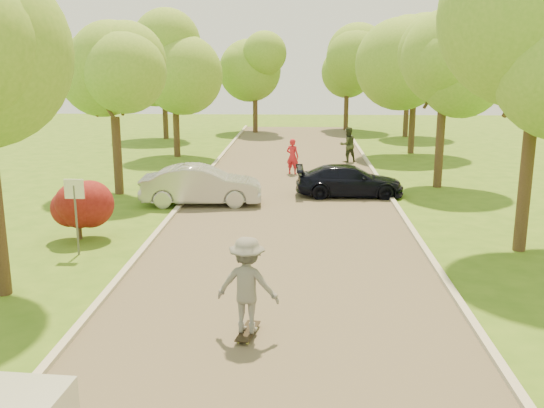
% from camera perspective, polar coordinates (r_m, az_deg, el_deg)
% --- Properties ---
extents(ground, '(100.00, 100.00, 0.00)m').
position_cam_1_polar(ground, '(13.22, 0.58, -10.54)').
color(ground, '#396017').
rests_on(ground, ground).
extents(road, '(8.00, 60.00, 0.01)m').
position_cam_1_polar(road, '(20.79, 1.40, -1.56)').
color(road, '#4C4438').
rests_on(road, ground).
extents(curb_left, '(0.18, 60.00, 0.12)m').
position_cam_1_polar(curb_left, '(21.25, -9.59, -1.27)').
color(curb_left, '#B2AD9E').
rests_on(curb_left, ground).
extents(curb_right, '(0.18, 60.00, 0.12)m').
position_cam_1_polar(curb_right, '(21.08, 12.48, -1.52)').
color(curb_right, '#B2AD9E').
rests_on(curb_right, ground).
extents(street_sign, '(0.55, 0.06, 2.17)m').
position_cam_1_polar(street_sign, '(17.66, -18.05, 0.29)').
color(street_sign, '#59595E').
rests_on(street_sign, ground).
extents(red_shrub, '(1.70, 1.70, 1.95)m').
position_cam_1_polar(red_shrub, '(19.30, -17.80, -0.04)').
color(red_shrub, '#382619').
rests_on(red_shrub, ground).
extents(tree_l_midb, '(4.30, 4.20, 6.62)m').
position_cam_1_polar(tree_l_midb, '(25.16, -14.33, 11.20)').
color(tree_l_midb, '#382619').
rests_on(tree_l_midb, ground).
extents(tree_l_far, '(4.92, 4.80, 7.79)m').
position_cam_1_polar(tree_l_far, '(34.76, -8.87, 13.39)').
color(tree_l_far, '#382619').
rests_on(tree_l_far, ground).
extents(tree_r_midb, '(4.51, 4.40, 7.01)m').
position_cam_1_polar(tree_r_midb, '(26.80, 16.33, 11.81)').
color(tree_r_midb, '#382619').
rests_on(tree_r_midb, ground).
extents(tree_r_far, '(5.33, 5.20, 8.34)m').
position_cam_1_polar(tree_r_far, '(36.72, 13.75, 13.73)').
color(tree_r_far, '#382619').
rests_on(tree_r_far, ground).
extents(tree_bg_a, '(5.12, 5.00, 7.72)m').
position_cam_1_polar(tree_bg_a, '(43.08, -9.92, 13.11)').
color(tree_bg_a, '#382619').
rests_on(tree_bg_a, ground).
extents(tree_bg_b, '(5.12, 5.00, 7.95)m').
position_cam_1_polar(tree_bg_b, '(44.77, 13.06, 13.25)').
color(tree_bg_b, '#382619').
rests_on(tree_bg_b, ground).
extents(tree_bg_c, '(4.92, 4.80, 7.33)m').
position_cam_1_polar(tree_bg_c, '(46.20, -1.34, 12.93)').
color(tree_bg_c, '#382619').
rests_on(tree_bg_c, ground).
extents(tree_bg_d, '(5.12, 5.00, 7.72)m').
position_cam_1_polar(tree_bg_d, '(48.23, 7.39, 13.20)').
color(tree_bg_d, '#382619').
rests_on(tree_bg_d, ground).
extents(silver_sedan, '(4.64, 1.89, 1.50)m').
position_cam_1_polar(silver_sedan, '(23.12, -6.66, 1.77)').
color(silver_sedan, '#A4A5A9').
rests_on(silver_sedan, ground).
extents(dark_sedan, '(4.38, 1.90, 1.25)m').
position_cam_1_polar(dark_sedan, '(24.63, 7.29, 2.18)').
color(dark_sedan, black).
rests_on(dark_sedan, ground).
extents(longboard, '(0.45, 1.02, 0.12)m').
position_cam_1_polar(longboard, '(12.31, -2.29, -11.89)').
color(longboard, black).
rests_on(longboard, ground).
extents(skateboarder, '(1.35, 0.93, 1.93)m').
position_cam_1_polar(skateboarder, '(11.92, -2.33, -7.61)').
color(skateboarder, slate).
rests_on(skateboarder, longboard).
extents(person_striped, '(0.74, 0.63, 1.71)m').
position_cam_1_polar(person_striped, '(29.22, 1.94, 4.49)').
color(person_striped, red).
rests_on(person_striped, ground).
extents(person_olive, '(1.13, 1.02, 1.89)m').
position_cam_1_polar(person_olive, '(32.90, 7.14, 5.55)').
color(person_olive, '#2E3821').
rests_on(person_olive, ground).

